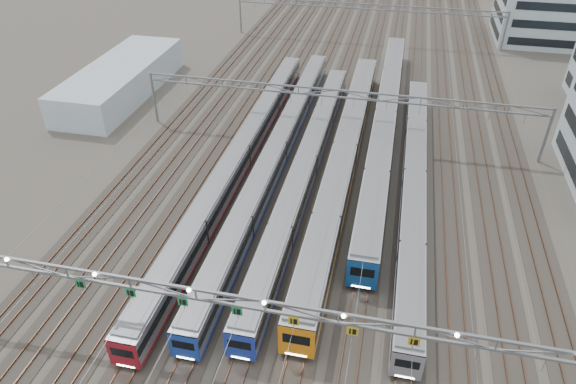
% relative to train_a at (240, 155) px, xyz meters
% --- Properties ---
extents(ground, '(400.00, 400.00, 0.00)m').
position_rel_train_a_xyz_m(ground, '(11.25, -29.53, -2.01)').
color(ground, '#47423A').
rests_on(ground, ground).
extents(track_bed, '(54.00, 260.00, 5.42)m').
position_rel_train_a_xyz_m(track_bed, '(11.25, 70.47, -0.52)').
color(track_bed, '#2D2823').
rests_on(track_bed, ground).
extents(train_a, '(2.71, 65.36, 3.53)m').
position_rel_train_a_xyz_m(train_a, '(0.00, 0.00, 0.00)').
color(train_a, black).
rests_on(train_a, ground).
extents(train_b, '(2.65, 65.88, 3.44)m').
position_rel_train_a_xyz_m(train_b, '(4.50, 2.09, -0.04)').
color(train_b, black).
rests_on(train_b, ground).
extents(train_c, '(2.71, 58.37, 3.53)m').
position_rel_train_a_xyz_m(train_c, '(9.00, -0.67, -0.00)').
color(train_c, black).
rests_on(train_c, ground).
extents(train_d, '(3.14, 61.99, 4.10)m').
position_rel_train_a_xyz_m(train_d, '(13.50, 2.39, 0.29)').
color(train_d, black).
rests_on(train_d, ground).
extents(train_e, '(3.09, 66.02, 4.03)m').
position_rel_train_a_xyz_m(train_e, '(18.00, 13.51, 0.25)').
color(train_e, black).
rests_on(train_e, ground).
extents(train_f, '(2.66, 55.19, 3.46)m').
position_rel_train_a_xyz_m(train_f, '(22.50, -1.13, -0.03)').
color(train_f, black).
rests_on(train_f, ground).
extents(gantry_near, '(56.36, 0.61, 8.08)m').
position_rel_train_a_xyz_m(gantry_near, '(11.20, -29.65, 5.07)').
color(gantry_near, slate).
rests_on(gantry_near, ground).
extents(gantry_mid, '(56.36, 0.36, 8.00)m').
position_rel_train_a_xyz_m(gantry_mid, '(11.25, 10.47, 4.37)').
color(gantry_mid, slate).
rests_on(gantry_mid, ground).
extents(gantry_far, '(56.36, 0.36, 8.00)m').
position_rel_train_a_xyz_m(gantry_far, '(11.25, 55.47, 4.37)').
color(gantry_far, slate).
rests_on(gantry_far, ground).
extents(depot_bldg_north, '(22.00, 18.00, 14.16)m').
position_rel_train_a_xyz_m(depot_bldg_north, '(49.72, 65.49, 5.07)').
color(depot_bldg_north, '#A6BEC7').
rests_on(depot_bldg_north, ground).
extents(west_shed, '(10.00, 30.00, 5.11)m').
position_rel_train_a_xyz_m(west_shed, '(-26.87, 18.89, 0.54)').
color(west_shed, '#A6BEC7').
rests_on(west_shed, ground).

